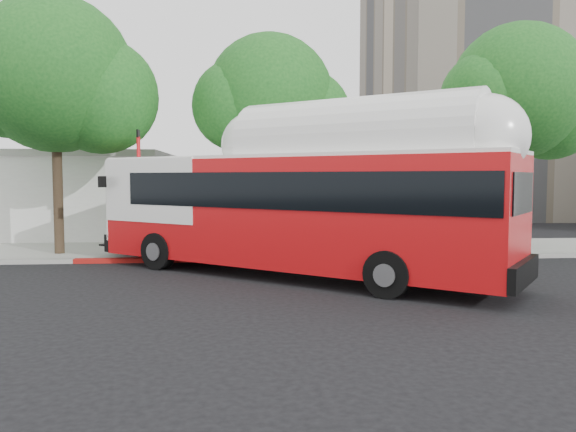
# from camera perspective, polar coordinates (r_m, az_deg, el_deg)

# --- Properties ---
(ground) EXTENTS (120.00, 120.00, 0.00)m
(ground) POSITION_cam_1_polar(r_m,az_deg,el_deg) (16.63, 2.59, -6.53)
(ground) COLOR black
(ground) RESTS_ON ground
(sidewalk) EXTENTS (60.00, 5.00, 0.15)m
(sidewalk) POSITION_cam_1_polar(r_m,az_deg,el_deg) (23.00, 0.58, -3.40)
(sidewalk) COLOR gray
(sidewalk) RESTS_ON ground
(curb_strip) EXTENTS (60.00, 0.30, 0.15)m
(curb_strip) POSITION_cam_1_polar(r_m,az_deg,el_deg) (20.44, 1.23, -4.34)
(curb_strip) COLOR gray
(curb_strip) RESTS_ON ground
(red_curb_segment) EXTENTS (10.00, 0.32, 0.16)m
(red_curb_segment) POSITION_cam_1_polar(r_m,az_deg,el_deg) (20.36, -7.23, -4.39)
(red_curb_segment) COLOR #9F1511
(red_curb_segment) RESTS_ON ground
(street_tree_left) EXTENTS (6.67, 5.80, 9.74)m
(street_tree_left) POSITION_cam_1_polar(r_m,az_deg,el_deg) (23.00, -21.42, 12.65)
(street_tree_left) COLOR #2D2116
(street_tree_left) RESTS_ON ground
(street_tree_mid) EXTENTS (5.75, 5.00, 8.62)m
(street_tree_mid) POSITION_cam_1_polar(r_m,az_deg,el_deg) (22.51, -0.85, 11.32)
(street_tree_mid) COLOR #2D2116
(street_tree_mid) RESTS_ON ground
(street_tree_right) EXTENTS (6.21, 5.40, 9.18)m
(street_tree_right) POSITION_cam_1_polar(r_m,az_deg,el_deg) (25.09, 23.17, 11.05)
(street_tree_right) COLOR #2D2116
(street_tree_right) RESTS_ON ground
(low_commercial_bldg) EXTENTS (16.20, 10.20, 4.25)m
(low_commercial_bldg) POSITION_cam_1_polar(r_m,az_deg,el_deg) (32.51, -26.15, 2.03)
(low_commercial_bldg) COLOR silver
(low_commercial_bldg) RESTS_ON ground
(transit_bus) EXTENTS (12.83, 10.62, 4.22)m
(transit_bus) POSITION_cam_1_polar(r_m,az_deg,el_deg) (17.02, 0.48, 0.42)
(transit_bus) COLOR red
(transit_bus) RESTS_ON ground
(signal_pole) EXTENTS (0.13, 0.45, 4.72)m
(signal_pole) POSITION_cam_1_polar(r_m,az_deg,el_deg) (20.88, -14.87, 2.17)
(signal_pole) COLOR red
(signal_pole) RESTS_ON ground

